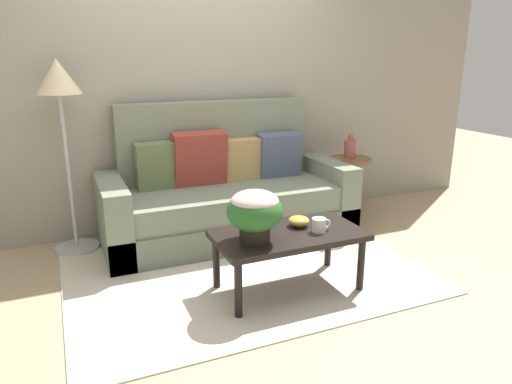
{
  "coord_description": "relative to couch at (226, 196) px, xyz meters",
  "views": [
    {
      "loc": [
        -1.2,
        -2.97,
        1.58
      ],
      "look_at": [
        0.17,
        0.2,
        0.56
      ],
      "focal_mm": 32.94,
      "sensor_mm": 36.0,
      "label": 1
    }
  ],
  "objects": [
    {
      "name": "ground_plane",
      "position": [
        -0.14,
        -0.81,
        -0.36
      ],
      "size": [
        14.0,
        14.0,
        0.0
      ],
      "primitive_type": "plane",
      "color": "tan"
    },
    {
      "name": "wall_back",
      "position": [
        -0.14,
        0.45,
        0.99
      ],
      "size": [
        6.4,
        0.12,
        2.7
      ],
      "primitive_type": "cube",
      "color": "gray",
      "rests_on": "ground"
    },
    {
      "name": "area_rug",
      "position": [
        -0.14,
        -0.8,
        -0.36
      ],
      "size": [
        2.56,
        1.82,
        0.01
      ],
      "primitive_type": "cube",
      "color": "beige",
      "rests_on": "ground"
    },
    {
      "name": "couch",
      "position": [
        0.0,
        0.0,
        0.0
      ],
      "size": [
        2.18,
        0.87,
        1.18
      ],
      "color": "#626B59",
      "rests_on": "ground"
    },
    {
      "name": "coffee_table",
      "position": [
        0.04,
        -1.16,
        0.01
      ],
      "size": [
        1.01,
        0.53,
        0.42
      ],
      "color": "black",
      "rests_on": "ground"
    },
    {
      "name": "side_table",
      "position": [
        1.32,
        0.03,
        0.04
      ],
      "size": [
        0.43,
        0.43,
        0.59
      ],
      "color": "brown",
      "rests_on": "ground"
    },
    {
      "name": "floor_lamp",
      "position": [
        -1.28,
        0.17,
        0.88
      ],
      "size": [
        0.35,
        0.35,
        1.55
      ],
      "color": "#B2B2B7",
      "rests_on": "ground"
    },
    {
      "name": "potted_plant",
      "position": [
        -0.23,
        -1.2,
        0.27
      ],
      "size": [
        0.36,
        0.36,
        0.34
      ],
      "color": "black",
      "rests_on": "coffee_table"
    },
    {
      "name": "coffee_mug",
      "position": [
        0.23,
        -1.22,
        0.11
      ],
      "size": [
        0.14,
        0.1,
        0.09
      ],
      "color": "white",
      "rests_on": "coffee_table"
    },
    {
      "name": "snack_bowl",
      "position": [
        0.15,
        -1.07,
        0.1
      ],
      "size": [
        0.15,
        0.15,
        0.07
      ],
      "color": "gold",
      "rests_on": "coffee_table"
    },
    {
      "name": "table_vase",
      "position": [
        1.32,
        0.04,
        0.32
      ],
      "size": [
        0.12,
        0.12,
        0.24
      ],
      "color": "#934C42",
      "rests_on": "side_table"
    }
  ]
}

